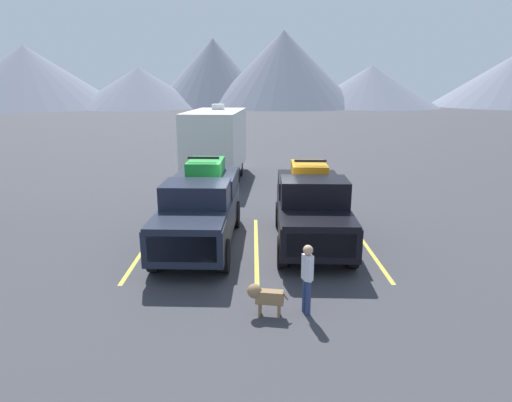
{
  "coord_description": "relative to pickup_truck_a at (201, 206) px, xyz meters",
  "views": [
    {
      "loc": [
        -0.1,
        -12.93,
        4.86
      ],
      "look_at": [
        0.0,
        0.82,
        1.2
      ],
      "focal_mm": 30.52,
      "sensor_mm": 36.0,
      "label": 1
    }
  ],
  "objects": [
    {
      "name": "ground_plane",
      "position": [
        1.73,
        -0.13,
        -1.22
      ],
      "size": [
        240.0,
        240.0,
        0.0
      ],
      "primitive_type": "plane",
      "color": "#38383D"
    },
    {
      "name": "pickup_truck_a",
      "position": [
        0.0,
        0.0,
        0.0
      ],
      "size": [
        2.34,
        5.8,
        2.65
      ],
      "color": "black",
      "rests_on": "ground"
    },
    {
      "name": "pickup_truck_b",
      "position": [
        3.47,
        0.09,
        -0.03
      ],
      "size": [
        2.37,
        5.4,
        2.53
      ],
      "color": "black",
      "rests_on": "ground"
    },
    {
      "name": "lot_stripe_a",
      "position": [
        -1.72,
        -0.31,
        -1.21
      ],
      "size": [
        0.12,
        5.5,
        0.01
      ],
      "primitive_type": "cube",
      "color": "gold",
      "rests_on": "ground"
    },
    {
      "name": "lot_stripe_b",
      "position": [
        1.73,
        -0.31,
        -1.21
      ],
      "size": [
        0.12,
        5.5,
        0.01
      ],
      "primitive_type": "cube",
      "color": "gold",
      "rests_on": "ground"
    },
    {
      "name": "lot_stripe_c",
      "position": [
        5.18,
        -0.31,
        -1.21
      ],
      "size": [
        0.12,
        5.5,
        0.01
      ],
      "primitive_type": "cube",
      "color": "gold",
      "rests_on": "ground"
    },
    {
      "name": "camper_trailer_a",
      "position": [
        -0.31,
        9.94,
        0.84
      ],
      "size": [
        3.08,
        7.6,
        3.9
      ],
      "color": "silver",
      "rests_on": "ground"
    },
    {
      "name": "person_a",
      "position": [
        2.79,
        -4.43,
        -0.3
      ],
      "size": [
        0.25,
        0.34,
        1.59
      ],
      "color": "navy",
      "rests_on": "ground"
    },
    {
      "name": "dog",
      "position": [
        1.84,
        -4.5,
        -0.75
      ],
      "size": [
        0.89,
        0.37,
        0.71
      ],
      "color": "olive",
      "rests_on": "ground"
    },
    {
      "name": "mountain_ridge",
      "position": [
        3.46,
        90.89,
        5.61
      ],
      "size": [
        153.18,
        45.64,
        16.91
      ],
      "color": "slate",
      "rests_on": "ground"
    }
  ]
}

